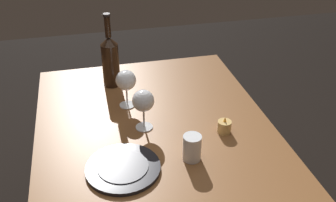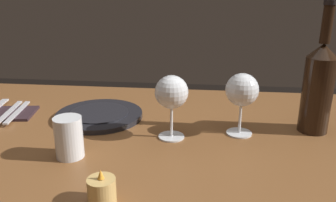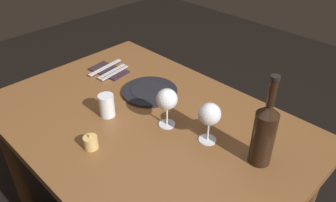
{
  "view_description": "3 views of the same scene",
  "coord_description": "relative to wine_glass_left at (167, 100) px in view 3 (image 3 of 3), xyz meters",
  "views": [
    {
      "loc": [
        1.12,
        -0.23,
        1.61
      ],
      "look_at": [
        -0.06,
        0.05,
        0.86
      ],
      "focal_mm": 41.66,
      "sensor_mm": 36.0,
      "label": 1
    },
    {
      "loc": [
        -0.17,
        0.78,
        1.13
      ],
      "look_at": [
        -0.08,
        0.02,
        0.86
      ],
      "focal_mm": 38.15,
      "sensor_mm": 36.0,
      "label": 2
    },
    {
      "loc": [
        -0.84,
        0.7,
        1.56
      ],
      "look_at": [
        -0.07,
        -0.06,
        0.84
      ],
      "focal_mm": 36.12,
      "sensor_mm": 36.0,
      "label": 3
    }
  ],
  "objects": [
    {
      "name": "fork_outer",
      "position": [
        0.47,
        -0.1,
        -0.11
      ],
      "size": [
        0.04,
        0.18,
        0.0
      ],
      "color": "silver",
      "rests_on": "folded_napkin"
    },
    {
      "name": "table_knife",
      "position": [
        0.55,
        -0.1,
        -0.11
      ],
      "size": [
        0.05,
        0.21,
        0.0
      ],
      "color": "silver",
      "rests_on": "folded_napkin"
    },
    {
      "name": "water_tumbler",
      "position": [
        0.22,
        0.13,
        -0.08
      ],
      "size": [
        0.06,
        0.06,
        0.09
      ],
      "color": "white",
      "rests_on": "dining_table"
    },
    {
      "name": "votive_candle",
      "position": [
        0.1,
        0.29,
        -0.09
      ],
      "size": [
        0.05,
        0.05,
        0.07
      ],
      "color": "#DBB266",
      "rests_on": "dining_table"
    },
    {
      "name": "dinner_plate",
      "position": [
        0.22,
        -0.11,
        -0.11
      ],
      "size": [
        0.25,
        0.25,
        0.02
      ],
      "color": "black",
      "rests_on": "dining_table"
    },
    {
      "name": "dining_table",
      "position": [
        0.09,
        0.04,
        -0.21
      ],
      "size": [
        1.3,
        0.9,
        0.74
      ],
      "color": "brown",
      "rests_on": "ground"
    },
    {
      "name": "wine_glass_left",
      "position": [
        0.0,
        0.0,
        0.0
      ],
      "size": [
        0.08,
        0.08,
        0.16
      ],
      "color": "white",
      "rests_on": "dining_table"
    },
    {
      "name": "wine_bottle",
      "position": [
        -0.37,
        -0.08,
        0.01
      ],
      "size": [
        0.08,
        0.08,
        0.34
      ],
      "color": "black",
      "rests_on": "dining_table"
    },
    {
      "name": "wine_glass_right",
      "position": [
        -0.17,
        -0.04,
        -0.0
      ],
      "size": [
        0.08,
        0.08,
        0.16
      ],
      "color": "white",
      "rests_on": "dining_table"
    },
    {
      "name": "fork_inner",
      "position": [
        0.49,
        -0.1,
        -0.11
      ],
      "size": [
        0.04,
        0.18,
        0.0
      ],
      "color": "silver",
      "rests_on": "folded_napkin"
    },
    {
      "name": "folded_napkin",
      "position": [
        0.52,
        -0.1,
        -0.11
      ],
      "size": [
        0.2,
        0.14,
        0.01
      ],
      "color": "#2D1E23",
      "rests_on": "dining_table"
    }
  ]
}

